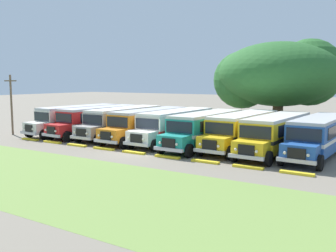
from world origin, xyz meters
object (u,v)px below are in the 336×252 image
at_px(parked_bus_slot_4, 176,124).
at_px(parked_bus_slot_6, 243,129).
at_px(parked_bus_slot_5, 206,128).
at_px(parked_bus_slot_2, 123,121).
at_px(parked_bus_slot_7, 276,132).
at_px(parked_bus_slot_8, 320,134).
at_px(utility_pole, 11,103).
at_px(parked_bus_slot_0, 77,118).
at_px(parked_bus_slot_3, 148,123).
at_px(parked_bus_slot_1, 98,119).
at_px(broad_shade_tree, 281,75).

xyz_separation_m(parked_bus_slot_4, parked_bus_slot_6, (6.17, 0.36, 0.00)).
xyz_separation_m(parked_bus_slot_4, parked_bus_slot_5, (3.27, -0.53, 0.00)).
height_order(parked_bus_slot_2, parked_bus_slot_7, same).
bearing_deg(parked_bus_slot_8, utility_pole, -77.33).
distance_m(parked_bus_slot_2, parked_bus_slot_7, 15.09).
height_order(parked_bus_slot_0, parked_bus_slot_3, same).
height_order(parked_bus_slot_6, utility_pole, utility_pole).
bearing_deg(parked_bus_slot_3, utility_pole, -69.70).
bearing_deg(parked_bus_slot_6, parked_bus_slot_2, -87.08).
distance_m(parked_bus_slot_1, utility_pole, 8.87).
bearing_deg(parked_bus_slot_4, utility_pole, -72.66).
bearing_deg(parked_bus_slot_6, utility_pole, -75.09).
bearing_deg(broad_shade_tree, parked_bus_slot_0, -143.60).
height_order(broad_shade_tree, utility_pole, broad_shade_tree).
bearing_deg(parked_bus_slot_7, parked_bus_slot_3, -87.64).
bearing_deg(parked_bus_slot_1, parked_bus_slot_5, 92.68).
relative_size(parked_bus_slot_4, broad_shade_tree, 0.79).
xyz_separation_m(parked_bus_slot_5, parked_bus_slot_7, (5.78, 0.37, 0.00)).
bearing_deg(parked_bus_slot_5, parked_bus_slot_1, -90.58).
distance_m(parked_bus_slot_1, parked_bus_slot_6, 15.12).
bearing_deg(utility_pole, parked_bus_slot_7, 10.70).
bearing_deg(parked_bus_slot_8, parked_bus_slot_6, -87.88).
distance_m(parked_bus_slot_6, parked_bus_slot_8, 5.91).
bearing_deg(parked_bus_slot_6, parked_bus_slot_5, -71.39).
bearing_deg(parked_bus_slot_8, parked_bus_slot_0, -85.92).
xyz_separation_m(parked_bus_slot_5, utility_pole, (-19.59, -4.42, 1.67)).
bearing_deg(utility_pole, parked_bus_slot_2, 26.08).
relative_size(parked_bus_slot_2, utility_pole, 1.80).
bearing_deg(parked_bus_slot_3, parked_bus_slot_6, 94.98).
xyz_separation_m(parked_bus_slot_4, parked_bus_slot_8, (12.07, 0.36, 0.00)).
height_order(parked_bus_slot_0, broad_shade_tree, broad_shade_tree).
bearing_deg(parked_bus_slot_2, parked_bus_slot_1, -82.88).
relative_size(parked_bus_slot_3, parked_bus_slot_5, 1.00).
relative_size(parked_bus_slot_0, parked_bus_slot_3, 1.01).
distance_m(parked_bus_slot_0, parked_bus_slot_1, 2.80).
distance_m(parked_bus_slot_6, parked_bus_slot_7, 2.93).
distance_m(parked_bus_slot_4, broad_shade_tree, 14.28).
relative_size(parked_bus_slot_5, parked_bus_slot_8, 1.00).
relative_size(parked_bus_slot_6, parked_bus_slot_7, 1.00).
height_order(parked_bus_slot_4, parked_bus_slot_7, same).
bearing_deg(utility_pole, parked_bus_slot_0, 44.34).
distance_m(parked_bus_slot_7, broad_shade_tree, 13.70).
distance_m(parked_bus_slot_5, utility_pole, 20.15).
xyz_separation_m(parked_bus_slot_3, parked_bus_slot_8, (14.88, 0.61, 0.00)).
bearing_deg(parked_bus_slot_5, parked_bus_slot_6, 107.43).
bearing_deg(parked_bus_slot_8, parked_bus_slot_7, -78.27).
xyz_separation_m(parked_bus_slot_0, parked_bus_slot_6, (17.90, 0.83, 0.00)).
bearing_deg(parked_bus_slot_4, parked_bus_slot_2, -90.32).
bearing_deg(utility_pole, parked_bus_slot_3, 19.18).
height_order(parked_bus_slot_5, broad_shade_tree, broad_shade_tree).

